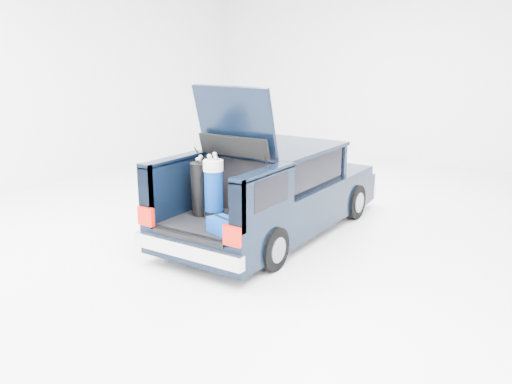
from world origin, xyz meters
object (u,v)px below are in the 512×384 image
Objects in this scene: car at (276,192)px; blue_golf_bag at (214,189)px; red_suitcase at (254,202)px; black_golf_bag at (200,189)px; blue_duffel at (223,226)px.

car is 1.54m from blue_golf_bag.
car is at bearing 109.10° from blue_golf_bag.
red_suitcase is 0.68× the size of black_golf_bag.
blue_golf_bag reaches higher than black_golf_bag.
blue_golf_bag is (-0.14, -1.49, 0.36)m from car.
car is 7.76× the size of red_suitcase.
blue_duffel is at bearing -46.04° from black_golf_bag.
blue_duffel is (0.75, -0.44, -0.30)m from black_golf_bag.
black_golf_bag is 0.24m from blue_golf_bag.
car is 1.59m from black_golf_bag.
car is 5.26× the size of black_golf_bag.
car is at bearing 118.37° from blue_duffel.
blue_duffel is at bearing -93.07° from red_suitcase.
car is at bearing 60.33° from black_golf_bag.
red_suitcase is at bearing 40.11° from blue_golf_bag.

